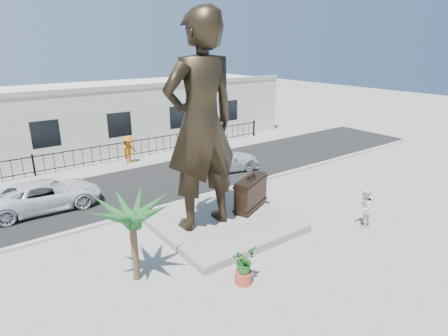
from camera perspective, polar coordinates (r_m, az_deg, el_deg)
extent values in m
plane|color=#9E9991|center=(15.08, 4.59, -10.28)|extent=(100.00, 100.00, 0.00)
cube|color=black|center=(21.20, -9.68, -1.75)|extent=(40.00, 7.00, 0.01)
cube|color=#A5A399|center=(18.32, -4.66, -4.66)|extent=(40.00, 0.25, 0.12)
cube|color=#9E9991|center=(24.67, -13.93, 0.87)|extent=(40.00, 2.50, 0.02)
cube|color=gray|center=(15.77, -0.39, -8.24)|extent=(5.20, 5.20, 0.30)
cube|color=black|center=(25.22, -14.74, 2.58)|extent=(22.00, 0.10, 1.20)
cube|color=silver|center=(28.74, -18.21, 7.45)|extent=(28.00, 7.00, 4.40)
imported|color=black|center=(13.99, -3.53, 6.70)|extent=(3.04, 2.04, 8.18)
cube|color=black|center=(16.44, 4.12, -3.85)|extent=(2.09, 1.41, 1.41)
imported|color=white|center=(16.39, 20.51, -5.77)|extent=(1.00, 0.91, 1.67)
imported|color=silver|center=(18.91, -25.55, -3.72)|extent=(4.95, 2.50, 1.34)
imported|color=silver|center=(22.10, -0.56, 1.26)|extent=(5.05, 2.81, 1.38)
imported|color=orange|center=(24.23, -14.29, 2.69)|extent=(1.28, 0.99, 1.74)
cylinder|color=#B84030|center=(12.35, 2.98, -16.27)|extent=(0.56, 0.56, 0.40)
imported|color=#236B22|center=(12.01, 3.03, -13.85)|extent=(0.95, 0.90, 0.84)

